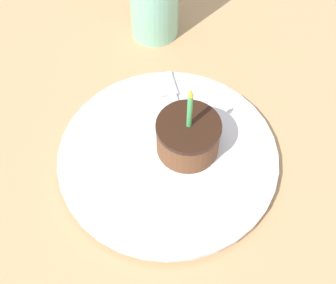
{
  "coord_description": "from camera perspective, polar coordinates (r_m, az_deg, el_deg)",
  "views": [
    {
      "loc": [
        0.35,
        -0.09,
        0.54
      ],
      "look_at": [
        0.02,
        -0.03,
        0.04
      ],
      "focal_mm": 50.0,
      "sensor_mm": 36.0,
      "label": 1
    }
  ],
  "objects": [
    {
      "name": "ground_plane",
      "position": [
        0.66,
        1.9,
        -1.15
      ],
      "size": [
        2.4,
        2.4,
        0.04
      ],
      "color": "tan",
      "rests_on": "ground"
    },
    {
      "name": "plate",
      "position": [
        0.62,
        0.0,
        -1.74
      ],
      "size": [
        0.29,
        0.29,
        0.02
      ],
      "color": "silver",
      "rests_on": "ground_plane"
    },
    {
      "name": "cake_slice",
      "position": [
        0.6,
        2.1,
        0.62
      ],
      "size": [
        0.08,
        0.08,
        0.12
      ],
      "color": "brown",
      "rests_on": "plate"
    },
    {
      "name": "fork",
      "position": [
        0.66,
        0.8,
        4.0
      ],
      "size": [
        0.17,
        0.03,
        0.0
      ],
      "color": "#B2B2B7",
      "rests_on": "plate"
    }
  ]
}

